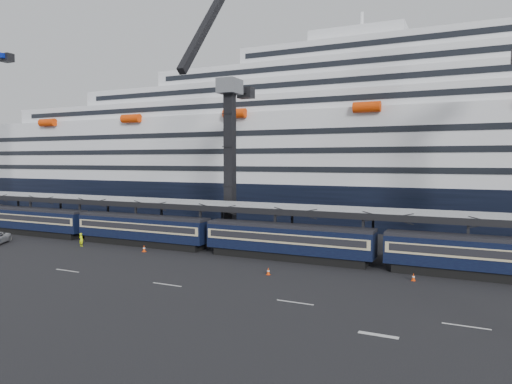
# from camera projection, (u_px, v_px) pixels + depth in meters

# --- Properties ---
(ground) EXTENTS (260.00, 260.00, 0.00)m
(ground) POSITION_uv_depth(u_px,v_px,m) (334.00, 292.00, 37.94)
(ground) COLOR black
(ground) RESTS_ON ground
(lane_markings) EXTENTS (111.00, 4.27, 0.02)m
(lane_markings) POSITION_uv_depth(u_px,v_px,m) (435.00, 328.00, 29.77)
(lane_markings) COLOR beige
(lane_markings) RESTS_ON ground
(train) EXTENTS (133.05, 3.00, 4.05)m
(train) POSITION_uv_depth(u_px,v_px,m) (317.00, 242.00, 48.78)
(train) COLOR black
(train) RESTS_ON ground
(canopy) EXTENTS (130.00, 6.25, 5.53)m
(canopy) POSITION_uv_depth(u_px,v_px,m) (369.00, 212.00, 50.23)
(canopy) COLOR gray
(canopy) RESTS_ON ground
(cruise_ship) EXTENTS (214.09, 28.84, 34.00)m
(cruise_ship) POSITION_uv_depth(u_px,v_px,m) (399.00, 152.00, 79.13)
(cruise_ship) COLOR black
(cruise_ship) RESTS_ON ground
(crane_dark_near) EXTENTS (4.50, 17.75, 35.08)m
(crane_dark_near) POSITION_uv_depth(u_px,v_px,m) (228.00, 153.00, 62.33)
(crane_dark_near) COLOR #505258
(crane_dark_near) RESTS_ON ground
(worker) EXTENTS (0.66, 0.47, 1.73)m
(worker) POSITION_uv_depth(u_px,v_px,m) (81.00, 240.00, 57.99)
(worker) COLOR #D6F70D
(worker) RESTS_ON ground
(traffic_cone_a) EXTENTS (0.43, 0.43, 0.85)m
(traffic_cone_a) POSITION_uv_depth(u_px,v_px,m) (9.00, 236.00, 63.60)
(traffic_cone_a) COLOR #E83D07
(traffic_cone_a) RESTS_ON ground
(traffic_cone_b) EXTENTS (0.42, 0.42, 0.83)m
(traffic_cone_b) POSITION_uv_depth(u_px,v_px,m) (144.00, 248.00, 54.61)
(traffic_cone_b) COLOR #E83D07
(traffic_cone_b) RESTS_ON ground
(traffic_cone_c) EXTENTS (0.35, 0.35, 0.71)m
(traffic_cone_c) POSITION_uv_depth(u_px,v_px,m) (268.00, 271.00, 43.65)
(traffic_cone_c) COLOR #E83D07
(traffic_cone_c) RESTS_ON ground
(traffic_cone_d) EXTENTS (0.35, 0.35, 0.71)m
(traffic_cone_d) POSITION_uv_depth(u_px,v_px,m) (413.00, 277.00, 41.49)
(traffic_cone_d) COLOR #E83D07
(traffic_cone_d) RESTS_ON ground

